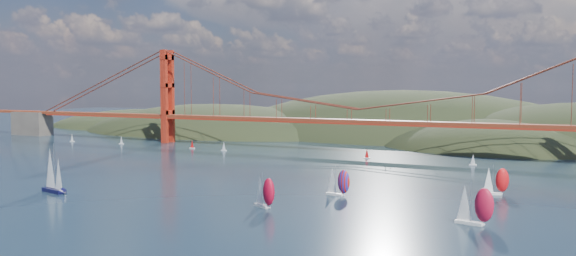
# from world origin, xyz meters

# --- Properties ---
(ground) EXTENTS (1200.00, 1200.00, 0.00)m
(ground) POSITION_xyz_m (0.00, 0.00, 0.00)
(ground) COLOR black
(ground) RESTS_ON ground
(headlands) EXTENTS (725.00, 225.00, 96.00)m
(headlands) POSITION_xyz_m (44.95, 278.29, -12.46)
(headlands) COLOR black
(headlands) RESTS_ON ground
(bridge) EXTENTS (552.00, 12.00, 55.00)m
(bridge) POSITION_xyz_m (-1.75, 180.00, 32.23)
(bridge) COLOR maroon
(bridge) RESTS_ON ground
(sloop_navy) EXTENTS (10.35, 6.50, 15.47)m
(sloop_navy) POSITION_xyz_m (-50.08, 36.34, 6.83)
(sloop_navy) COLOR black
(sloop_navy) RESTS_ON ground
(racer_0) EXTENTS (8.52, 6.29, 9.59)m
(racer_0) POSITION_xyz_m (20.20, 46.37, 4.53)
(racer_0) COLOR silver
(racer_0) RESTS_ON ground
(racer_1) EXTENTS (9.26, 4.50, 10.43)m
(racer_1) POSITION_xyz_m (74.46, 51.91, 4.93)
(racer_1) COLOR silver
(racer_1) RESTS_ON ground
(racer_3) EXTENTS (8.29, 6.10, 9.33)m
(racer_3) POSITION_xyz_m (74.54, 94.00, 4.41)
(racer_3) COLOR white
(racer_3) RESTS_ON ground
(racer_rwb) EXTENTS (8.21, 4.26, 9.22)m
(racer_rwb) POSITION_xyz_m (31.90, 71.18, 4.35)
(racer_rwb) COLOR silver
(racer_rwb) RESTS_ON ground
(distant_boat_0) EXTENTS (3.00, 2.00, 4.70)m
(distant_boat_0) POSITION_xyz_m (-174.74, 157.16, 2.41)
(distant_boat_0) COLOR silver
(distant_boat_0) RESTS_ON ground
(distant_boat_1) EXTENTS (3.00, 2.00, 4.70)m
(distant_boat_1) POSITION_xyz_m (-137.98, 159.92, 2.41)
(distant_boat_1) COLOR silver
(distant_boat_1) RESTS_ON ground
(distant_boat_2) EXTENTS (3.00, 2.00, 4.70)m
(distant_boat_2) POSITION_xyz_m (-87.03, 159.13, 2.41)
(distant_boat_2) COLOR silver
(distant_boat_2) RESTS_ON ground
(distant_boat_3) EXTENTS (3.00, 2.00, 4.70)m
(distant_boat_3) POSITION_xyz_m (-65.64, 157.46, 2.41)
(distant_boat_3) COLOR silver
(distant_boat_3) RESTS_ON ground
(distant_boat_8) EXTENTS (3.00, 2.00, 4.70)m
(distant_boat_8) POSITION_xyz_m (58.52, 158.57, 2.41)
(distant_boat_8) COLOR silver
(distant_boat_8) RESTS_ON ground
(distant_boat_9) EXTENTS (3.00, 2.00, 4.70)m
(distant_boat_9) POSITION_xyz_m (11.03, 160.50, 2.41)
(distant_boat_9) COLOR silver
(distant_boat_9) RESTS_ON ground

